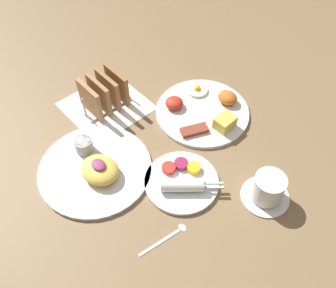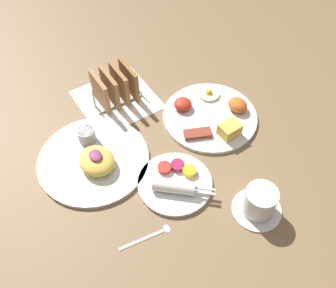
{
  "view_description": "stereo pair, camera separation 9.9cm",
  "coord_description": "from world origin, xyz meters",
  "views": [
    {
      "loc": [
        0.48,
        -0.36,
        0.8
      ],
      "look_at": [
        0.02,
        0.05,
        0.03
      ],
      "focal_mm": 40.0,
      "sensor_mm": 36.0,
      "label": 1
    },
    {
      "loc": [
        0.54,
        -0.28,
        0.8
      ],
      "look_at": [
        0.02,
        0.05,
        0.03
      ],
      "focal_mm": 40.0,
      "sensor_mm": 36.0,
      "label": 2
    }
  ],
  "objects": [
    {
      "name": "ground_plane",
      "position": [
        0.0,
        0.0,
        0.0
      ],
      "size": [
        3.0,
        3.0,
        0.0
      ],
      "primitive_type": "plane",
      "color": "brown"
    },
    {
      "name": "napkin_flat",
      "position": [
        -0.23,
        0.03,
        0.0
      ],
      "size": [
        0.22,
        0.22,
        0.0
      ],
      "color": "white",
      "rests_on": "ground_plane"
    },
    {
      "name": "plate_breakfast",
      "position": [
        -0.01,
        0.22,
        0.01
      ],
      "size": [
        0.27,
        0.27,
        0.05
      ],
      "color": "white",
      "rests_on": "ground_plane"
    },
    {
      "name": "plate_condiments",
      "position": [
        0.12,
        0.01,
        0.01
      ],
      "size": [
        0.19,
        0.19,
        0.04
      ],
      "color": "white",
      "rests_on": "ground_plane"
    },
    {
      "name": "plate_foreground",
      "position": [
        -0.05,
        -0.13,
        0.01
      ],
      "size": [
        0.29,
        0.29,
        0.06
      ],
      "color": "white",
      "rests_on": "ground_plane"
    },
    {
      "name": "toast_rack",
      "position": [
        -0.23,
        0.03,
        0.05
      ],
      "size": [
        0.1,
        0.15,
        0.1
      ],
      "color": "#B7B7BC",
      "rests_on": "ground_plane"
    },
    {
      "name": "coffee_cup",
      "position": [
        0.29,
        0.13,
        0.04
      ],
      "size": [
        0.12,
        0.12,
        0.08
      ],
      "color": "white",
      "rests_on": "ground_plane"
    },
    {
      "name": "teaspoon",
      "position": [
        0.21,
        -0.11,
        0.0
      ],
      "size": [
        0.03,
        0.13,
        0.01
      ],
      "color": "silver",
      "rests_on": "ground_plane"
    }
  ]
}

